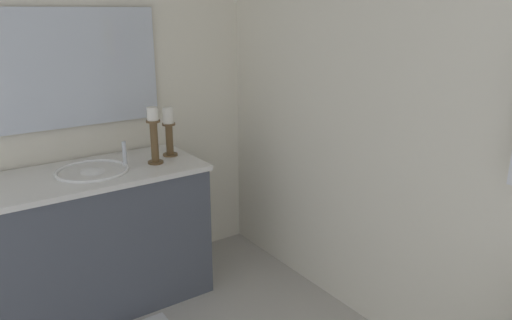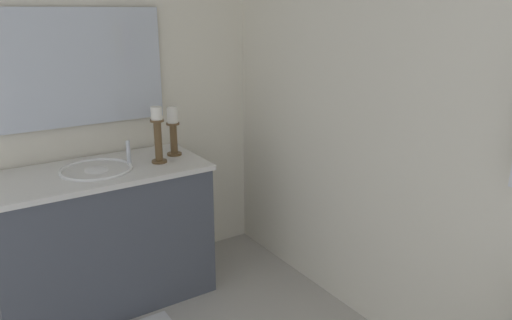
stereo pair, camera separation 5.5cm
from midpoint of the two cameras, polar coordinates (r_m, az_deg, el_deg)
wall_back at (r=2.35m, az=18.50°, el=5.25°), size 3.14×0.04×2.45m
wall_left at (r=3.02m, az=-24.21°, el=7.14°), size 0.04×2.63×2.45m
vanity_cabinet at (r=2.98m, az=-18.47°, el=-8.78°), size 0.58×1.21×0.82m
sink_basin at (r=2.85m, az=-19.16°, el=-2.00°), size 0.40×0.40×0.24m
mirror at (r=2.99m, az=-21.81°, el=9.95°), size 0.02×1.05×0.67m
candle_holder_tall at (r=2.98m, az=-10.74°, el=3.45°), size 0.09×0.09×0.30m
candle_holder_short at (r=2.84m, az=-12.49°, el=3.02°), size 0.09×0.09×0.33m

